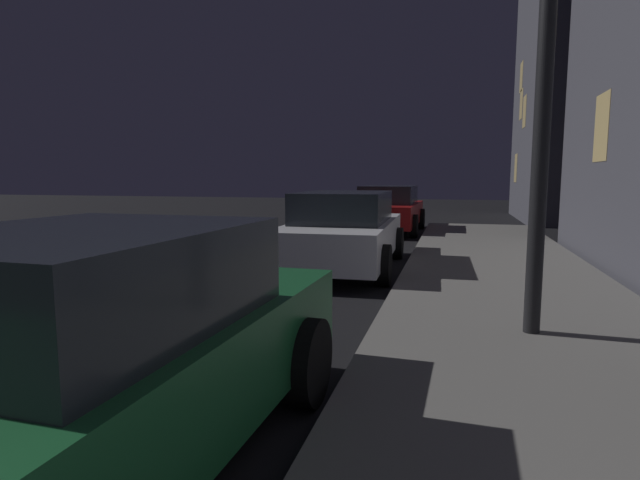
{
  "coord_description": "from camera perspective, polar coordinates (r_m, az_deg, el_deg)",
  "views": [
    {
      "loc": [
        4.81,
        0.49,
        1.7
      ],
      "look_at": [
        4.18,
        2.86,
        1.4
      ],
      "focal_mm": 28.48,
      "sensor_mm": 36.0,
      "label": 1
    }
  ],
  "objects": [
    {
      "name": "car_green",
      "position": [
        3.17,
        -24.95,
        -11.95
      ],
      "size": [
        2.1,
        4.08,
        1.43
      ],
      "color": "#19592D",
      "rests_on": "ground"
    },
    {
      "name": "building_far",
      "position": [
        23.18,
        30.27,
        20.65
      ],
      "size": [
        6.13,
        7.11,
        14.99
      ],
      "color": "#4C4C56",
      "rests_on": "ground"
    },
    {
      "name": "car_white",
      "position": [
        9.41,
        2.74,
        1.1
      ],
      "size": [
        2.07,
        4.44,
        1.43
      ],
      "color": "silver",
      "rests_on": "ground"
    },
    {
      "name": "car_red",
      "position": [
        15.87,
        7.73,
        3.49
      ],
      "size": [
        2.04,
        4.28,
        1.43
      ],
      "color": "maroon",
      "rests_on": "ground"
    }
  ]
}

